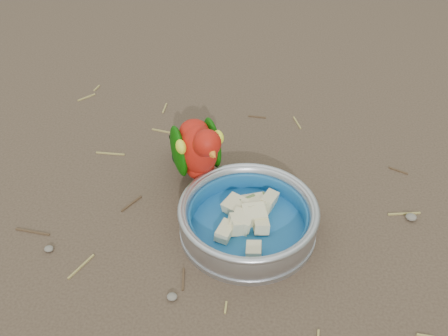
# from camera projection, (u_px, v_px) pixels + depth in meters

# --- Properties ---
(ground) EXTENTS (60.00, 60.00, 0.00)m
(ground) POSITION_uv_depth(u_px,v_px,m) (231.00, 214.00, 0.93)
(ground) COLOR #49382B
(food_bowl) EXTENTS (0.24, 0.24, 0.02)m
(food_bowl) POSITION_uv_depth(u_px,v_px,m) (248.00, 228.00, 0.89)
(food_bowl) COLOR #B2B2BA
(food_bowl) RESTS_ON ground
(bowl_wall) EXTENTS (0.24, 0.24, 0.04)m
(bowl_wall) POSITION_uv_depth(u_px,v_px,m) (248.00, 216.00, 0.87)
(bowl_wall) COLOR #B2B2BA
(bowl_wall) RESTS_ON food_bowl
(fruit_wedges) EXTENTS (0.14, 0.14, 0.03)m
(fruit_wedges) POSITION_uv_depth(u_px,v_px,m) (248.00, 219.00, 0.87)
(fruit_wedges) COLOR beige
(fruit_wedges) RESTS_ON food_bowl
(lory_parrot) EXTENTS (0.18, 0.21, 0.16)m
(lory_parrot) POSITION_uv_depth(u_px,v_px,m) (198.00, 155.00, 0.94)
(lory_parrot) COLOR #B2170C
(lory_parrot) RESTS_ON ground
(ground_debris) EXTENTS (0.90, 0.80, 0.01)m
(ground_debris) POSITION_uv_depth(u_px,v_px,m) (252.00, 180.00, 1.00)
(ground_debris) COLOR #9E8C48
(ground_debris) RESTS_ON ground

